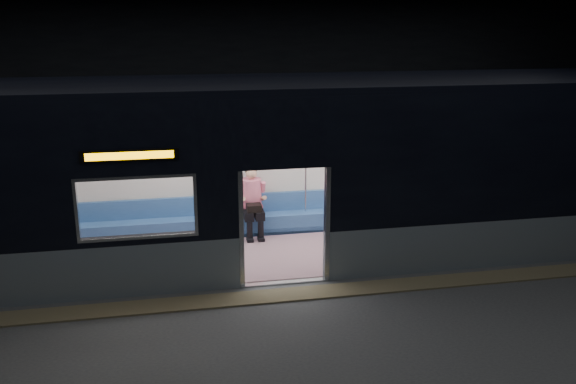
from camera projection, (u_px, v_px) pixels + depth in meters
name	position (u px, v px, depth m)	size (l,w,h in m)	color
station_floor	(297.00, 311.00, 9.59)	(24.00, 14.00, 0.01)	#47494C
station_envelope	(298.00, 75.00, 8.59)	(24.00, 14.00, 5.00)	black
tactile_strip	(290.00, 295.00, 10.10)	(22.80, 0.50, 0.03)	#8C7F59
metro_car	(270.00, 161.00, 11.48)	(18.00, 3.04, 3.35)	gray
passenger	(252.00, 198.00, 12.67)	(0.47, 0.77, 1.47)	black
handbag	(254.00, 208.00, 12.47)	(0.30, 0.26, 0.15)	black
transit_map	(406.00, 158.00, 13.44)	(0.99, 0.03, 0.64)	white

